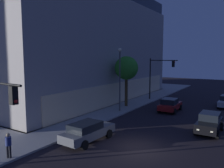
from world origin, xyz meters
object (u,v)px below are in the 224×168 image
at_px(sidewalk_tree, 126,68).
at_px(car_grey, 88,131).
at_px(modern_building, 50,47).
at_px(car_red, 170,105).
at_px(pedestrian_waiting, 8,143).
at_px(street_lamp_sidewalk, 120,71).
at_px(traffic_light_far_corner, 158,72).
at_px(car_black, 209,123).

relative_size(sidewalk_tree, car_grey, 1.34).
relative_size(modern_building, car_red, 7.91).
height_order(pedestrian_waiting, car_grey, pedestrian_waiting).
distance_m(modern_building, street_lamp_sidewalk, 18.39).
bearing_deg(car_red, street_lamp_sidewalk, 124.90).
bearing_deg(car_grey, modern_building, 53.20).
bearing_deg(car_grey, sidewalk_tree, 15.46).
height_order(sidewalk_tree, car_grey, sidewalk_tree).
xyz_separation_m(traffic_light_far_corner, street_lamp_sidewalk, (-9.26, 1.27, 0.49)).
height_order(street_lamp_sidewalk, sidewalk_tree, street_lamp_sidewalk).
xyz_separation_m(modern_building, street_lamp_sidewalk, (-5.25, -17.26, -3.55)).
bearing_deg(pedestrian_waiting, street_lamp_sidewalk, 2.37).
distance_m(street_lamp_sidewalk, car_black, 11.44).
distance_m(traffic_light_far_corner, car_red, 7.75).
distance_m(sidewalk_tree, pedestrian_waiting, 18.44).
bearing_deg(car_grey, car_black, -46.25).
distance_m(pedestrian_waiting, car_red, 19.04).
height_order(modern_building, street_lamp_sidewalk, modern_building).
xyz_separation_m(street_lamp_sidewalk, pedestrian_waiting, (-15.03, -0.62, -3.77)).
xyz_separation_m(modern_building, car_black, (-7.71, -27.69, -7.56)).
distance_m(sidewalk_tree, car_grey, 13.85).
height_order(traffic_light_far_corner, sidewalk_tree, sidewalk_tree).
bearing_deg(car_black, modern_building, 74.45).
distance_m(traffic_light_far_corner, car_grey, 19.42).
xyz_separation_m(street_lamp_sidewalk, car_red, (3.50, -5.02, -4.07)).
relative_size(sidewalk_tree, car_red, 1.55).
xyz_separation_m(pedestrian_waiting, car_grey, (5.26, -2.17, -0.30)).
relative_size(modern_building, sidewalk_tree, 5.11).
distance_m(modern_building, pedestrian_waiting, 28.01).
xyz_separation_m(sidewalk_tree, car_grey, (-12.69, -3.51, -4.29)).
height_order(modern_building, pedestrian_waiting, modern_building).
relative_size(street_lamp_sidewalk, car_grey, 1.53).
bearing_deg(car_grey, pedestrian_waiting, 157.57).
xyz_separation_m(car_grey, car_black, (7.30, -7.63, 0.06)).
height_order(traffic_light_far_corner, car_grey, traffic_light_far_corner).
distance_m(car_black, car_red, 8.05).
bearing_deg(street_lamp_sidewalk, car_red, -55.10).
bearing_deg(pedestrian_waiting, car_grey, -22.43).
height_order(car_grey, car_black, car_black).
relative_size(car_grey, car_red, 1.15).
bearing_deg(sidewalk_tree, pedestrian_waiting, -175.74).
bearing_deg(pedestrian_waiting, traffic_light_far_corner, -1.53).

